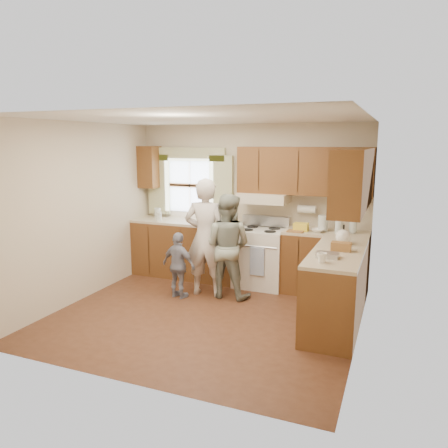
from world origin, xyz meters
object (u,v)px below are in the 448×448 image
at_px(stove, 261,256).
at_px(child, 179,265).
at_px(woman_left, 206,238).
at_px(woman_right, 227,246).

bearing_deg(stove, child, -133.89).
distance_m(woman_left, woman_right, 0.33).
distance_m(woman_right, child, 0.75).
xyz_separation_m(stove, child, (-0.93, -0.97, 0.01)).
height_order(stove, woman_right, woman_right).
height_order(stove, child, stove).
height_order(woman_right, child, woman_right).
distance_m(stove, woman_left, 1.02).
relative_size(woman_right, child, 1.57).
xyz_separation_m(woman_left, woman_right, (0.31, 0.06, -0.11)).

